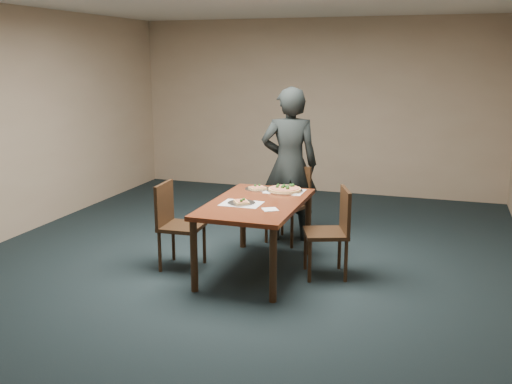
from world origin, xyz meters
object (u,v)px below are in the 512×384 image
(chair_right, at_px, (334,227))
(diner, at_px, (289,165))
(chair_far, at_px, (291,199))
(dining_table, at_px, (256,210))
(chair_left, at_px, (175,220))
(pizza_pan, at_px, (285,189))
(slice_plate_near, at_px, (241,202))
(slice_plate_far, at_px, (257,188))

(chair_right, height_order, diner, diner)
(chair_far, height_order, chair_right, same)
(dining_table, relative_size, chair_left, 1.65)
(chair_left, xyz_separation_m, diner, (0.89, 1.31, 0.41))
(dining_table, bearing_deg, chair_left, -170.20)
(chair_far, relative_size, pizza_pan, 2.31)
(dining_table, distance_m, pizza_pan, 0.57)
(dining_table, bearing_deg, chair_far, 86.47)
(chair_far, xyz_separation_m, slice_plate_near, (-0.18, -1.26, 0.25))
(dining_table, distance_m, slice_plate_far, 0.56)
(chair_far, bearing_deg, slice_plate_near, -81.67)
(chair_right, bearing_deg, diner, -164.57)
(dining_table, distance_m, chair_right, 0.81)
(chair_far, height_order, slice_plate_far, chair_far)
(pizza_pan, bearing_deg, chair_left, -146.09)
(chair_left, height_order, chair_right, same)
(diner, xyz_separation_m, slice_plate_near, (-0.15, -1.30, -0.16))
(pizza_pan, bearing_deg, slice_plate_near, -112.12)
(diner, bearing_deg, pizza_pan, 84.16)
(dining_table, distance_m, chair_left, 0.88)
(diner, bearing_deg, chair_far, 109.93)
(chair_far, height_order, diner, diner)
(chair_left, relative_size, slice_plate_near, 3.25)
(slice_plate_far, bearing_deg, chair_right, -23.11)
(pizza_pan, bearing_deg, diner, 100.61)
(chair_far, relative_size, chair_left, 1.00)
(chair_far, xyz_separation_m, slice_plate_far, (-0.23, -0.59, 0.25))
(pizza_pan, bearing_deg, chair_far, 98.45)
(chair_right, distance_m, slice_plate_near, 0.96)
(chair_far, distance_m, diner, 0.41)
(dining_table, height_order, diner, diner)
(chair_right, xyz_separation_m, diner, (-0.74, 1.04, 0.41))
(chair_far, relative_size, slice_plate_far, 3.25)
(chair_left, bearing_deg, slice_plate_near, -92.06)
(pizza_pan, bearing_deg, chair_right, -32.77)
(chair_left, relative_size, pizza_pan, 2.31)
(chair_far, bearing_deg, slice_plate_far, -94.36)
(pizza_pan, relative_size, slice_plate_far, 1.41)
(chair_right, relative_size, slice_plate_near, 3.25)
(pizza_pan, distance_m, slice_plate_far, 0.32)
(diner, distance_m, slice_plate_far, 0.69)
(slice_plate_far, bearing_deg, slice_plate_near, -85.99)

